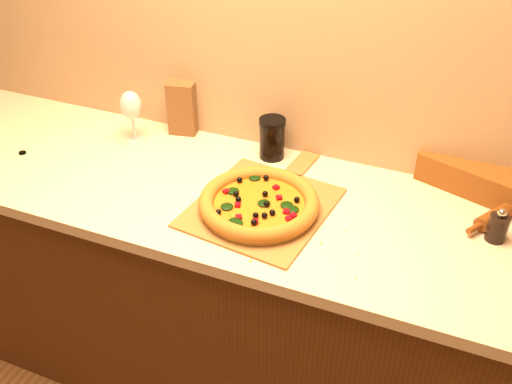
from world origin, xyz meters
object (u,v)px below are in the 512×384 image
(pizza_peel, at_px, (264,204))
(dark_jar, at_px, (272,138))
(wine_glass, at_px, (131,106))
(pizza, at_px, (259,203))
(rolling_pin, at_px, (503,212))
(pepper_grinder, at_px, (498,227))

(pizza_peel, distance_m, dark_jar, 0.30)
(wine_glass, height_order, dark_jar, wine_glass)
(pizza, xyz_separation_m, rolling_pin, (0.69, 0.25, -0.01))
(pizza, height_order, wine_glass, wine_glass)
(pizza_peel, xyz_separation_m, dark_jar, (-0.08, 0.28, 0.07))
(pepper_grinder, xyz_separation_m, wine_glass, (-1.26, 0.10, 0.09))
(pizza_peel, height_order, dark_jar, dark_jar)
(pepper_grinder, bearing_deg, pizza_peel, -171.52)
(pizza_peel, relative_size, dark_jar, 4.13)
(pepper_grinder, distance_m, rolling_pin, 0.12)
(rolling_pin, bearing_deg, pepper_grinder, -97.25)
(pizza, bearing_deg, pizza_peel, 86.91)
(pepper_grinder, bearing_deg, pizza, -168.46)
(dark_jar, bearing_deg, wine_glass, -170.78)
(pepper_grinder, height_order, dark_jar, dark_jar)
(wine_glass, bearing_deg, dark_jar, 9.22)
(pizza_peel, height_order, pizza, pizza)
(pepper_grinder, relative_size, dark_jar, 0.73)
(pizza_peel, height_order, wine_glass, wine_glass)
(wine_glass, bearing_deg, pepper_grinder, -4.47)
(pepper_grinder, bearing_deg, dark_jar, 166.51)
(wine_glass, distance_m, dark_jar, 0.52)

